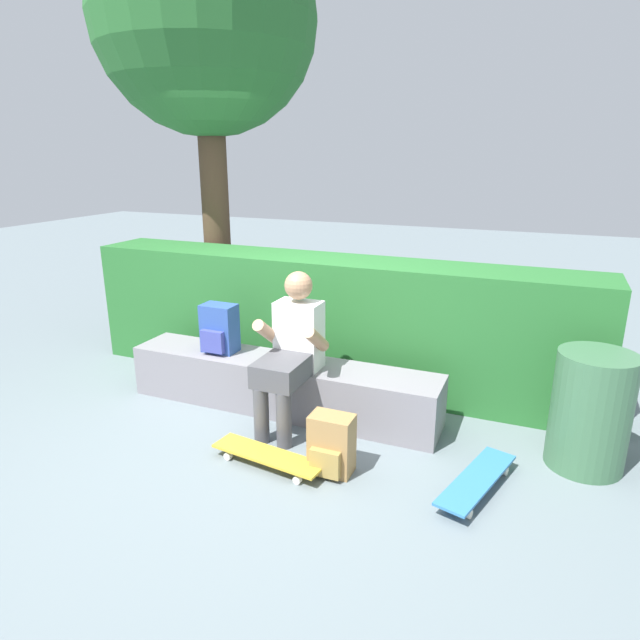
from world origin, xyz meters
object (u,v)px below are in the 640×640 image
Objects in this scene: person_skater at (291,348)px; skateboard_near_person at (268,456)px; bench_main at (281,385)px; backpack_on_bench at (219,329)px; skateboard_beside_bench at (477,480)px; backpack_on_ground at (331,445)px; trash_bin at (591,411)px.

person_skater reaches higher than skateboard_near_person.
bench_main is 6.44× the size of backpack_on_bench.
skateboard_beside_bench is 0.93m from backpack_on_ground.
trash_bin is at bearing 23.18° from skateboard_near_person.
backpack_on_bench is (-0.85, 0.79, 0.54)m from skateboard_near_person.
skateboard_near_person is 2.05× the size of backpack_on_ground.
skateboard_beside_bench is 1.04× the size of trash_bin.
skateboard_near_person is 0.99× the size of skateboard_beside_bench.
backpack_on_ground is (-0.91, -0.15, 0.12)m from skateboard_beside_bench.
bench_main is at bearing 133.03° from person_skater.
bench_main reaches higher than backpack_on_ground.
person_skater is 0.83m from backpack_on_ground.
trash_bin is (2.79, 0.04, -0.22)m from backpack_on_bench.
skateboard_near_person is at bearing -80.18° from person_skater.
person_skater is 2.93× the size of backpack_on_ground.
backpack_on_bench is at bearing 137.23° from skateboard_near_person.
bench_main reaches higher than skateboard_beside_bench.
trash_bin is (1.94, 0.83, 0.32)m from skateboard_near_person.
backpack_on_bench reaches higher than skateboard_near_person.
backpack_on_ground is (0.41, 0.10, 0.12)m from skateboard_near_person.
person_skater is 0.78m from backpack_on_bench.
skateboard_beside_bench is (1.42, -0.34, -0.55)m from person_skater.
backpack_on_bench is at bearing -179.14° from trash_bin.
backpack_on_ground is 1.70m from trash_bin.
trash_bin is at bearing 25.62° from backpack_on_ground.
bench_main is 0.86m from skateboard_near_person.
backpack_on_bench is 1.50m from backpack_on_ground.
backpack_on_bench is at bearing 151.41° from backpack_on_ground.
trash_bin is (0.62, 0.58, 0.32)m from skateboard_beside_bench.
bench_main is at bearing 135.46° from backpack_on_ground.
person_skater reaches higher than skateboard_beside_bench.
trash_bin reaches higher than skateboard_near_person.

